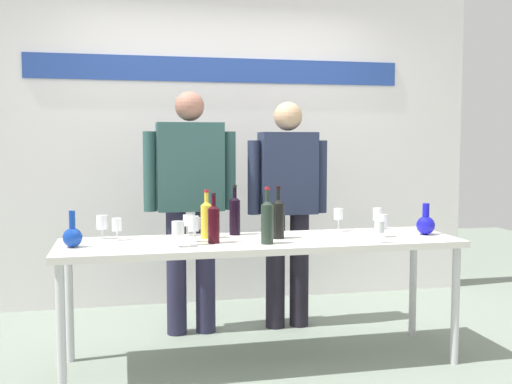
{
  "coord_description": "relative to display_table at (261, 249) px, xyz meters",
  "views": [
    {
      "loc": [
        -0.83,
        -3.6,
        1.37
      ],
      "look_at": [
        0.0,
        0.15,
        1.05
      ],
      "focal_mm": 43.06,
      "sensor_mm": 36.0,
      "label": 1
    }
  ],
  "objects": [
    {
      "name": "ground_plane",
      "position": [
        0.0,
        0.0,
        -0.71
      ],
      "size": [
        10.0,
        10.0,
        0.0
      ],
      "primitive_type": "plane",
      "color": "gray"
    },
    {
      "name": "back_wall",
      "position": [
        0.0,
        1.57,
        0.79
      ],
      "size": [
        4.47,
        0.11,
        3.0
      ],
      "color": "white",
      "rests_on": "ground"
    },
    {
      "name": "display_table",
      "position": [
        0.0,
        0.0,
        0.0
      ],
      "size": [
        2.43,
        0.66,
        0.77
      ],
      "color": "silver",
      "rests_on": "ground"
    },
    {
      "name": "decanter_blue_left",
      "position": [
        -1.1,
        -0.02,
        0.12
      ],
      "size": [
        0.11,
        0.11,
        0.21
      ],
      "color": "#12399F",
      "rests_on": "display_table"
    },
    {
      "name": "decanter_blue_right",
      "position": [
        1.08,
        -0.02,
        0.13
      ],
      "size": [
        0.12,
        0.12,
        0.2
      ],
      "color": "#1716BD",
      "rests_on": "display_table"
    },
    {
      "name": "presenter_left",
      "position": [
        -0.35,
        0.68,
        0.28
      ],
      "size": [
        0.65,
        0.22,
        1.71
      ],
      "color": "#26253F",
      "rests_on": "ground"
    },
    {
      "name": "presenter_right",
      "position": [
        0.35,
        0.68,
        0.23
      ],
      "size": [
        0.59,
        0.22,
        1.65
      ],
      "color": "black",
      "rests_on": "ground"
    },
    {
      "name": "wine_bottle_0",
      "position": [
        -0.3,
        -0.05,
        0.18
      ],
      "size": [
        0.07,
        0.07,
        0.3
      ],
      "color": "black",
      "rests_on": "display_table"
    },
    {
      "name": "wine_bottle_1",
      "position": [
        0.0,
        -0.15,
        0.2
      ],
      "size": [
        0.07,
        0.07,
        0.33
      ],
      "color": "#223227",
      "rests_on": "display_table"
    },
    {
      "name": "wine_bottle_2",
      "position": [
        -0.32,
        0.13,
        0.19
      ],
      "size": [
        0.07,
        0.07,
        0.3
      ],
      "color": "gold",
      "rests_on": "display_table"
    },
    {
      "name": "wine_bottle_3",
      "position": [
        0.11,
        0.03,
        0.19
      ],
      "size": [
        0.08,
        0.08,
        0.32
      ],
      "color": "black",
      "rests_on": "display_table"
    },
    {
      "name": "wine_bottle_4",
      "position": [
        -0.12,
        0.23,
        0.19
      ],
      "size": [
        0.07,
        0.07,
        0.32
      ],
      "color": "black",
      "rests_on": "display_table"
    },
    {
      "name": "wine_glass_left_0",
      "position": [
        -0.4,
        0.01,
        0.17
      ],
      "size": [
        0.07,
        0.07,
        0.15
      ],
      "color": "white",
      "rests_on": "display_table"
    },
    {
      "name": "wine_glass_left_1",
      "position": [
        -0.95,
        0.25,
        0.16
      ],
      "size": [
        0.07,
        0.07,
        0.15
      ],
      "color": "white",
      "rests_on": "display_table"
    },
    {
      "name": "wine_glass_left_2",
      "position": [
        -0.42,
        -0.1,
        0.18
      ],
      "size": [
        0.06,
        0.06,
        0.17
      ],
      "color": "white",
      "rests_on": "display_table"
    },
    {
      "name": "wine_glass_left_3",
      "position": [
        -0.52,
        -0.15,
        0.17
      ],
      "size": [
        0.07,
        0.07,
        0.15
      ],
      "color": "white",
      "rests_on": "display_table"
    },
    {
      "name": "wine_glass_left_4",
      "position": [
        -0.42,
        0.26,
        0.15
      ],
      "size": [
        0.07,
        0.07,
        0.13
      ],
      "color": "white",
      "rests_on": "display_table"
    },
    {
      "name": "wine_glass_left_5",
      "position": [
        -0.86,
        0.17,
        0.15
      ],
      "size": [
        0.06,
        0.06,
        0.14
      ],
      "color": "white",
      "rests_on": "display_table"
    },
    {
      "name": "wine_glass_right_0",
      "position": [
        0.87,
        0.26,
        0.16
      ],
      "size": [
        0.06,
        0.06,
        0.15
      ],
      "color": "white",
      "rests_on": "display_table"
    },
    {
      "name": "wine_glass_right_1",
      "position": [
        0.58,
        0.23,
        0.17
      ],
      "size": [
        0.06,
        0.06,
        0.16
      ],
      "color": "white",
      "rests_on": "display_table"
    },
    {
      "name": "wine_glass_right_2",
      "position": [
        0.66,
        -0.26,
        0.15
      ],
      "size": [
        0.06,
        0.06,
        0.13
      ],
      "color": "white",
      "rests_on": "display_table"
    },
    {
      "name": "wine_glass_right_3",
      "position": [
        0.76,
        -0.06,
        0.16
      ],
      "size": [
        0.06,
        0.06,
        0.14
      ],
      "color": "white",
      "rests_on": "display_table"
    }
  ]
}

